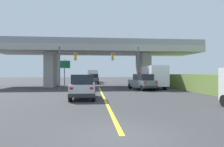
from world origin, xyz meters
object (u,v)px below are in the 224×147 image
at_px(traffic_signal_farside, 65,63).
at_px(semi_truck_distant, 93,76).
at_px(suv_lead, 83,87).
at_px(suv_crossing, 142,82).
at_px(box_truck, 153,77).
at_px(highway_sign, 64,67).
at_px(sedan_oncoming, 94,79).
at_px(traffic_signal_nearside, 129,63).

xyz_separation_m(traffic_signal_farside, semi_truck_distant, (3.60, 23.42, -1.91)).
height_order(suv_lead, suv_crossing, same).
distance_m(box_truck, highway_sign, 13.15).
bearing_deg(suv_lead, box_truck, 48.62).
bearing_deg(semi_truck_distant, suv_lead, -91.58).
bearing_deg(highway_sign, traffic_signal_farside, -81.17).
height_order(sedan_oncoming, traffic_signal_farside, traffic_signal_farside).
height_order(sedan_oncoming, traffic_signal_nearside, traffic_signal_nearside).
bearing_deg(semi_truck_distant, traffic_signal_nearside, -78.14).
relative_size(sedan_oncoming, traffic_signal_farside, 0.80).
relative_size(sedan_oncoming, semi_truck_distant, 0.62).
xyz_separation_m(suv_lead, semi_truck_distant, (0.91, 32.77, 0.52)).
xyz_separation_m(box_truck, semi_truck_distant, (-8.25, 22.38, -0.10)).
bearing_deg(sedan_oncoming, traffic_signal_farside, -104.54).
bearing_deg(traffic_signal_nearside, traffic_signal_farside, -176.83).
height_order(traffic_signal_nearside, highway_sign, traffic_signal_nearside).
bearing_deg(suv_crossing, highway_sign, 139.39).
bearing_deg(traffic_signal_farside, traffic_signal_nearside, 3.17).
distance_m(suv_crossing, traffic_signal_farside, 10.19).
xyz_separation_m(traffic_signal_nearside, semi_truck_distant, (-4.82, 22.95, -2.05)).
relative_size(suv_lead, box_truck, 0.66).
xyz_separation_m(suv_lead, traffic_signal_nearside, (5.72, 9.82, 2.57)).
relative_size(box_truck, highway_sign, 1.68).
xyz_separation_m(sedan_oncoming, semi_truck_distant, (-0.16, 8.92, 0.52)).
xyz_separation_m(box_truck, sedan_oncoming, (-8.10, 13.45, -0.62)).
distance_m(suv_lead, sedan_oncoming, 23.87).
height_order(box_truck, semi_truck_distant, box_truck).
xyz_separation_m(box_truck, traffic_signal_farside, (-11.85, -1.04, 1.81)).
distance_m(box_truck, semi_truck_distant, 23.85).
bearing_deg(sedan_oncoming, highway_sign, -114.37).
height_order(traffic_signal_farside, semi_truck_distant, traffic_signal_farside).
height_order(suv_lead, highway_sign, highway_sign).
xyz_separation_m(traffic_signal_nearside, highway_sign, (-9.14, 4.15, -0.48)).
height_order(traffic_signal_farside, highway_sign, traffic_signal_farside).
bearing_deg(suv_lead, suv_crossing, 49.44).
distance_m(sedan_oncoming, traffic_signal_farside, 15.17).
height_order(suv_lead, box_truck, box_truck).
bearing_deg(traffic_signal_nearside, box_truck, 9.42).
distance_m(traffic_signal_nearside, highway_sign, 10.05).
xyz_separation_m(suv_crossing, box_truck, (2.01, 2.04, 0.62)).
distance_m(sedan_oncoming, traffic_signal_nearside, 15.00).
bearing_deg(highway_sign, semi_truck_distant, 77.06).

